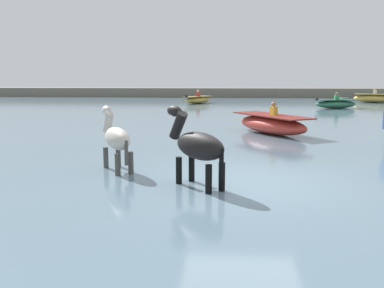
# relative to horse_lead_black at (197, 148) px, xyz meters

# --- Properties ---
(ground_plane) EXTENTS (120.00, 120.00, 0.00)m
(ground_plane) POSITION_rel_horse_lead_black_xyz_m (0.90, 0.43, -1.12)
(ground_plane) COLOR gray
(water_surface) EXTENTS (90.00, 90.00, 0.36)m
(water_surface) POSITION_rel_horse_lead_black_xyz_m (0.90, 10.43, -0.94)
(water_surface) COLOR slate
(water_surface) RESTS_ON ground
(horse_lead_black) EXTENTS (1.39, 1.50, 1.90)m
(horse_lead_black) POSITION_rel_horse_lead_black_xyz_m (0.00, 0.00, 0.00)
(horse_lead_black) COLOR black
(horse_lead_black) RESTS_ON ground
(horse_trailing_pinto) EXTENTS (1.12, 1.54, 1.79)m
(horse_trailing_pinto) POSITION_rel_horse_lead_black_xyz_m (-1.92, 1.30, -0.07)
(horse_trailing_pinto) COLOR beige
(horse_trailing_pinto) RESTS_ON ground
(boat_near_port) EXTENTS (2.85, 1.52, 1.03)m
(boat_near_port) POSITION_rel_horse_lead_black_xyz_m (7.53, 20.17, -0.48)
(boat_near_port) COLOR #337556
(boat_near_port) RESTS_ON water_surface
(boat_mid_channel) EXTENTS (1.91, 2.53, 0.47)m
(boat_mid_channel) POSITION_rel_horse_lead_black_xyz_m (8.67, 23.58, -0.53)
(boat_mid_channel) COLOR #337556
(boat_mid_channel) RESTS_ON water_surface
(boat_mid_outer) EXTENTS (3.21, 2.28, 1.13)m
(boat_mid_outer) POSITION_rel_horse_lead_black_xyz_m (11.89, 26.18, -0.42)
(boat_mid_outer) COLOR gold
(boat_mid_outer) RESTS_ON water_surface
(boat_far_offshore) EXTENTS (2.30, 2.66, 1.01)m
(boat_far_offshore) POSITION_rel_horse_lead_black_xyz_m (-1.57, 24.27, -0.49)
(boat_far_offshore) COLOR gold
(boat_far_offshore) RESTS_ON water_surface
(boat_near_starboard) EXTENTS (2.90, 3.66, 1.17)m
(boat_near_starboard) POSITION_rel_horse_lead_black_xyz_m (2.22, 7.81, -0.41)
(boat_near_starboard) COLOR #BC382D
(boat_near_starboard) RESTS_ON water_surface
(far_shoreline) EXTENTS (80.00, 2.40, 1.22)m
(far_shoreline) POSITION_rel_horse_lead_black_xyz_m (0.90, 33.65, -0.51)
(far_shoreline) COLOR #706B5B
(far_shoreline) RESTS_ON ground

